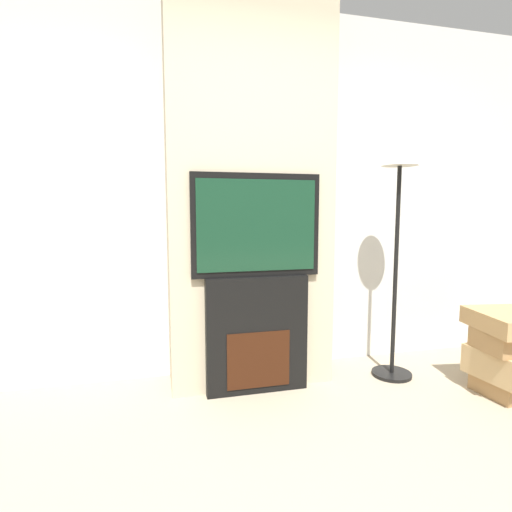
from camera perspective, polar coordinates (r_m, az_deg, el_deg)
wall_back at (r=3.03m, az=-1.97°, el=8.90°), size 6.00×0.06×2.70m
chimney_breast at (r=2.81m, az=-0.99°, el=9.10°), size 1.13×0.39×2.70m
fireplace at (r=2.75m, az=0.01°, el=-11.09°), size 0.69×0.15×0.79m
television at (r=2.62m, az=0.02°, el=4.39°), size 0.86×0.07×0.67m
floor_lamp at (r=3.03m, az=19.57°, el=4.57°), size 0.29×0.29×1.64m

